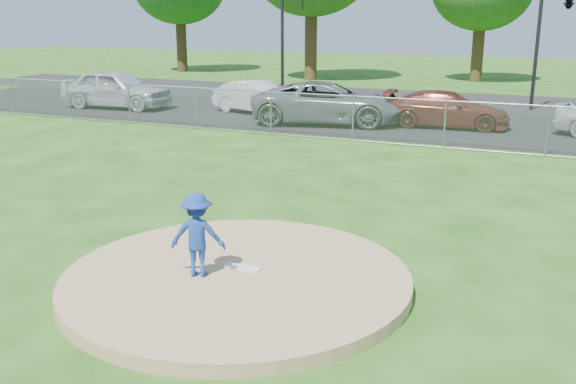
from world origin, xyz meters
name	(u,v)px	position (x,y,z in m)	size (l,w,h in m)	color
ground	(396,158)	(0.00, 10.00, 0.00)	(120.00, 120.00, 0.00)	#1F4E11
pitchers_mound	(237,279)	(0.00, 0.00, 0.10)	(5.40, 5.40, 0.20)	tan
pitching_rubber	(243,267)	(0.00, 0.20, 0.22)	(0.60, 0.15, 0.04)	white
chain_link_fence	(413,123)	(0.00, 12.00, 0.75)	(40.00, 0.06, 1.50)	gray
parking_lot	(438,125)	(0.00, 16.50, 0.01)	(50.00, 8.00, 0.01)	black
street	(468,101)	(0.00, 24.00, 0.00)	(60.00, 7.00, 0.01)	black
traffic_signal_left	(287,29)	(-8.76, 22.00, 3.36)	(1.28, 0.20, 5.60)	black
traffic_signal_center	(566,1)	(3.97, 22.00, 4.61)	(1.42, 2.48, 5.60)	black
pitcher	(197,235)	(-0.50, -0.29, 0.85)	(0.84, 0.48, 1.30)	navy
traffic_cone	(275,111)	(-6.17, 14.87, 0.37)	(0.37, 0.37, 0.72)	#D84D0B
parked_car_silver	(116,89)	(-14.18, 15.30, 0.87)	(2.02, 5.02, 1.71)	silver
parked_car_white	(258,97)	(-7.64, 16.39, 0.69)	(1.44, 4.14, 1.36)	silver
parked_car_gray	(328,103)	(-4.00, 15.03, 0.81)	(2.65, 5.74, 1.59)	slate
parked_car_darkred	(447,109)	(0.35, 16.04, 0.67)	(1.86, 4.58, 1.33)	maroon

